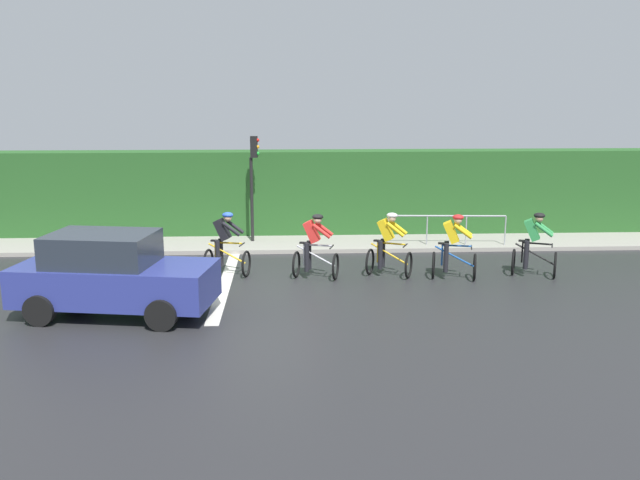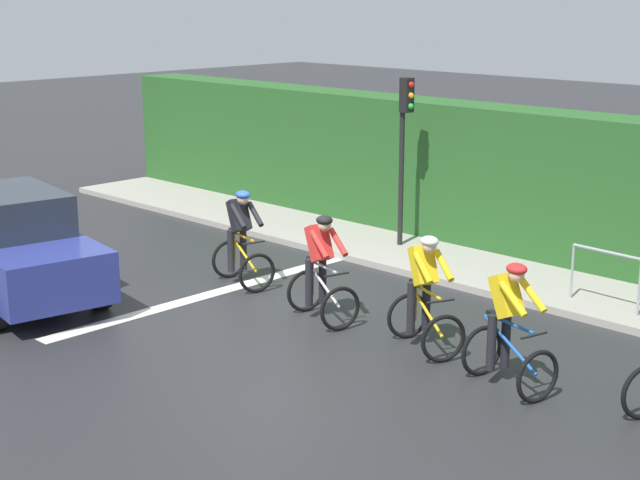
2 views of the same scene
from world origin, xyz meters
TOP-DOWN VIEW (x-y plane):
  - ground_plane at (0.00, 0.00)m, footprint 80.00×80.00m
  - sidewalk_kerb at (-4.11, 2.00)m, footprint 2.80×23.77m
  - stone_wall_low at (-5.01, 2.00)m, footprint 0.44×23.77m
  - hedge_wall at (-5.31, 2.00)m, footprint 1.10×23.77m
  - road_marking_stop_line at (0.00, -0.96)m, footprint 7.00×0.30m
  - cyclist_lead at (0.05, 6.85)m, footprint 1.04×1.26m
  - cyclist_second at (0.21, 4.74)m, footprint 0.92×1.21m
  - cyclist_mid at (-0.13, 3.15)m, footprint 1.05×1.26m
  - cyclist_fourth at (-0.01, 1.26)m, footprint 0.94×1.22m
  - cyclist_trailing at (-0.38, -1.00)m, footprint 0.92×1.21m
  - car_navy at (2.66, -3.09)m, footprint 2.38×4.32m
  - traffic_light_near_crossing at (-4.00, -0.44)m, footprint 0.22×0.31m
  - pedestrian_railing_kerbside at (-3.21, 5.38)m, footprint 0.28×3.56m

SIDE VIEW (x-z plane):
  - ground_plane at x=0.00m, z-range 0.00..0.00m
  - road_marking_stop_line at x=0.00m, z-range 0.00..0.01m
  - sidewalk_kerb at x=-4.11m, z-range 0.00..0.12m
  - stone_wall_low at x=-5.01m, z-range 0.00..0.62m
  - pedestrian_railing_kerbside at x=-3.21m, z-range 0.28..1.30m
  - cyclist_lead at x=0.05m, z-range -0.03..1.63m
  - cyclist_second at x=0.21m, z-range -0.03..1.63m
  - cyclist_mid at x=-0.13m, z-range -0.03..1.63m
  - cyclist_fourth at x=-0.01m, z-range -0.03..1.63m
  - cyclist_trailing at x=-0.38m, z-range -0.03..1.63m
  - car_navy at x=2.66m, z-range -0.01..1.75m
  - hedge_wall at x=-5.31m, z-range 0.00..2.79m
  - traffic_light_near_crossing at x=-4.00m, z-range 0.55..3.89m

